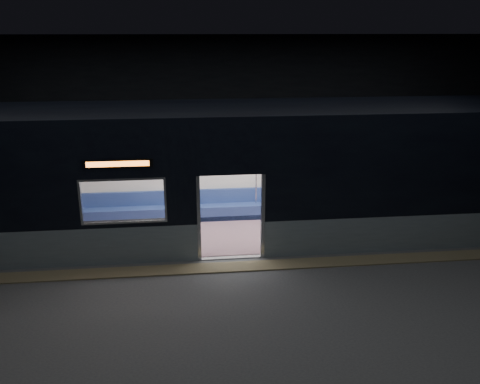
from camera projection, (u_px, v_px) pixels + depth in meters
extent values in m
cube|color=#47494C|center=(236.00, 279.00, 10.98)|extent=(24.00, 14.00, 0.01)
cube|color=black|center=(235.00, 39.00, 9.46)|extent=(24.00, 14.00, 0.04)
cube|color=black|center=(214.00, 113.00, 16.82)|extent=(24.00, 0.04, 5.00)
cube|color=#8C7F59|center=(233.00, 267.00, 11.50)|extent=(22.80, 0.50, 0.03)
cube|color=#85959F|center=(15.00, 250.00, 11.33)|extent=(8.30, 0.12, 0.90)
cube|color=#85959F|center=(429.00, 232.00, 12.36)|extent=(8.30, 0.12, 0.90)
cube|color=black|center=(5.00, 181.00, 10.84)|extent=(8.30, 0.12, 2.30)
cube|color=black|center=(437.00, 168.00, 11.87)|extent=(8.30, 0.12, 2.30)
cube|color=black|center=(231.00, 149.00, 11.18)|extent=(1.40, 0.12, 1.15)
cube|color=#B7BABC|center=(199.00, 219.00, 11.59)|extent=(0.08, 0.14, 2.05)
cube|color=#B7BABC|center=(263.00, 216.00, 11.75)|extent=(0.08, 0.14, 2.05)
cube|color=black|center=(118.00, 164.00, 10.92)|extent=(1.50, 0.04, 0.18)
cube|color=orange|center=(118.00, 164.00, 10.91)|extent=(1.34, 0.03, 0.12)
cube|color=silver|center=(221.00, 162.00, 14.22)|extent=(18.00, 0.12, 3.20)
cube|color=black|center=(225.00, 110.00, 12.35)|extent=(18.00, 3.00, 0.15)
cube|color=#846067|center=(226.00, 234.00, 13.34)|extent=(17.76, 2.76, 0.04)
cube|color=silver|center=(225.00, 147.00, 12.63)|extent=(17.76, 2.76, 0.10)
cube|color=navy|center=(223.00, 211.00, 14.33)|extent=(11.00, 0.48, 0.41)
cube|color=navy|center=(222.00, 196.00, 14.39)|extent=(11.00, 0.10, 0.40)
cube|color=#886367|center=(90.00, 249.00, 11.89)|extent=(4.40, 0.48, 0.41)
cube|color=#886367|center=(362.00, 237.00, 12.59)|extent=(4.40, 0.48, 0.41)
cylinder|color=silver|center=(189.00, 208.00, 11.82)|extent=(0.04, 0.04, 2.26)
cylinder|color=silver|center=(188.00, 181.00, 13.96)|extent=(0.04, 0.04, 2.26)
cylinder|color=silver|center=(270.00, 205.00, 12.02)|extent=(0.04, 0.04, 2.26)
cylinder|color=silver|center=(256.00, 179.00, 14.16)|extent=(0.04, 0.04, 2.26)
cylinder|color=silver|center=(222.00, 153.00, 13.77)|extent=(11.00, 0.03, 0.03)
cube|color=black|center=(381.00, 199.00, 14.51)|extent=(0.17, 0.46, 0.16)
cube|color=black|center=(388.00, 198.00, 14.54)|extent=(0.17, 0.46, 0.16)
cylinder|color=black|center=(383.00, 210.00, 14.40)|extent=(0.11, 0.11, 0.43)
cylinder|color=black|center=(390.00, 210.00, 14.42)|extent=(0.11, 0.11, 0.43)
cube|color=#D26397|center=(382.00, 196.00, 14.70)|extent=(0.39, 0.22, 0.20)
cylinder|color=#D26397|center=(382.00, 184.00, 14.62)|extent=(0.44, 0.44, 0.51)
sphere|color=tan|center=(384.00, 172.00, 14.49)|extent=(0.21, 0.21, 0.21)
sphere|color=black|center=(383.00, 171.00, 14.52)|extent=(0.22, 0.22, 0.22)
cube|color=black|center=(385.00, 194.00, 14.41)|extent=(0.35, 0.33, 0.14)
cube|color=white|center=(308.00, 164.00, 14.44)|extent=(1.03, 0.03, 0.67)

